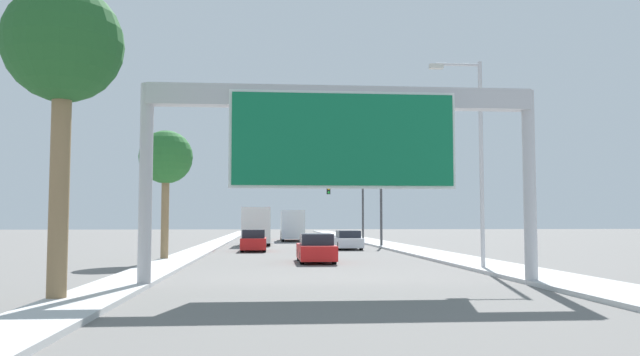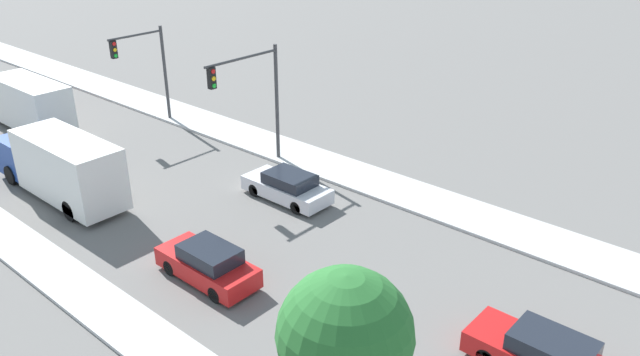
# 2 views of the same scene
# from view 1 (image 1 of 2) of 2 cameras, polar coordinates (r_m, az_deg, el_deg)

# --- Properties ---
(sidewalk_right) EXTENTS (3.00, 120.00, 0.15)m
(sidewalk_right) POSITION_cam_1_polar(r_m,az_deg,el_deg) (63.49, 4.58, -5.78)
(sidewalk_right) COLOR #BDBDBD
(sidewalk_right) RESTS_ON ground
(median_strip_left) EXTENTS (2.00, 120.00, 0.15)m
(median_strip_left) POSITION_cam_1_polar(r_m,az_deg,el_deg) (62.85, -9.11, -5.76)
(median_strip_left) COLOR #BDBDBD
(median_strip_left) RESTS_ON ground
(sign_gantry) EXTENTS (13.33, 0.73, 6.66)m
(sign_gantry) POSITION_cam_1_polar(r_m,az_deg,el_deg) (20.85, 2.10, 4.33)
(sign_gantry) COLOR #B2B2B7
(sign_gantry) RESTS_ON ground
(car_near_center) EXTENTS (1.75, 4.38, 1.52)m
(car_near_center) POSITION_cam_1_polar(r_m,az_deg,el_deg) (44.36, -6.08, -5.76)
(car_near_center) COLOR red
(car_near_center) RESTS_ON ground
(car_mid_right) EXTENTS (1.84, 4.57, 1.41)m
(car_mid_right) POSITION_cam_1_polar(r_m,az_deg,el_deg) (47.21, 2.56, -5.72)
(car_mid_right) COLOR silver
(car_mid_right) RESTS_ON ground
(car_mid_center) EXTENTS (1.82, 4.72, 1.49)m
(car_mid_center) POSITION_cam_1_polar(r_m,az_deg,el_deg) (32.53, -0.37, -6.49)
(car_mid_center) COLOR red
(car_mid_center) RESTS_ON ground
(truck_box_primary) EXTENTS (2.39, 8.86, 3.27)m
(truck_box_primary) POSITION_cam_1_polar(r_m,az_deg,el_deg) (55.24, -5.80, -4.41)
(truck_box_primary) COLOR navy
(truck_box_primary) RESTS_ON ground
(truck_box_secondary) EXTENTS (2.32, 8.95, 3.21)m
(truck_box_secondary) POSITION_cam_1_polar(r_m,az_deg,el_deg) (66.17, -2.57, -4.36)
(truck_box_secondary) COLOR red
(truck_box_secondary) RESTS_ON ground
(traffic_light_near_intersection) EXTENTS (4.80, 0.32, 6.49)m
(traffic_light_near_intersection) POSITION_cam_1_polar(r_m,az_deg,el_deg) (51.26, 3.96, -1.41)
(traffic_light_near_intersection) COLOR #3D3D3F
(traffic_light_near_intersection) RESTS_ON ground
(traffic_light_mid_block) EXTENTS (3.79, 0.32, 6.13)m
(traffic_light_mid_block) POSITION_cam_1_polar(r_m,az_deg,el_deg) (61.19, 2.85, -2.10)
(traffic_light_mid_block) COLOR #3D3D3F
(traffic_light_mid_block) RESTS_ON ground
(palm_tree_foreground) EXTENTS (3.17, 3.17, 8.52)m
(palm_tree_foreground) POSITION_cam_1_polar(r_m,az_deg,el_deg) (18.44, -22.42, 10.75)
(palm_tree_foreground) COLOR #8C704C
(palm_tree_foreground) RESTS_ON ground
(palm_tree_background) EXTENTS (2.87, 2.87, 7.03)m
(palm_tree_background) POSITION_cam_1_polar(r_m,az_deg,el_deg) (34.61, -13.91, 1.71)
(palm_tree_background) COLOR #8C704C
(palm_tree_background) RESTS_ON ground
(street_lamp_right) EXTENTS (2.36, 0.28, 9.21)m
(street_lamp_right) POSITION_cam_1_polar(r_m,az_deg,el_deg) (28.24, 14.02, 2.70)
(street_lamp_right) COLOR #B2B2B7
(street_lamp_right) RESTS_ON ground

